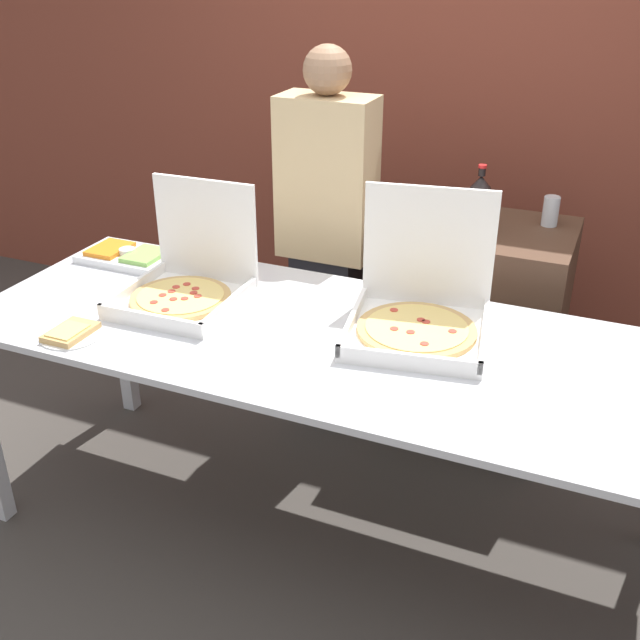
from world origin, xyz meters
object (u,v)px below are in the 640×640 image
Objects in this scene: pizza_box_far_left at (420,309)px; person_guest_plaid at (327,239)px; veggie_tray at (128,256)px; paper_plate_front_left at (71,333)px; soda_bottle at (479,203)px; pizza_box_near_right at (187,281)px; soda_can_silver at (551,211)px.

person_guest_plaid reaches higher than pizza_box_far_left.
pizza_box_far_left is 1.28m from veggie_tray.
paper_plate_front_left is 1.63m from soda_bottle.
pizza_box_near_right is at bearing 62.44° from paper_plate_front_left.
soda_can_silver is (1.57, 0.76, 0.16)m from veggie_tray.
soda_bottle is 0.16× the size of person_guest_plaid.
soda_bottle is (0.88, 0.79, 0.17)m from pizza_box_near_right.
pizza_box_far_left is at bearing 25.47° from paper_plate_front_left.
pizza_box_near_right is 0.26× the size of person_guest_plaid.
pizza_box_far_left reaches higher than soda_bottle.
pizza_box_far_left reaches higher than pizza_box_near_right.
veggie_tray is at bearing -154.16° from soda_can_silver.
pizza_box_near_right reaches higher than soda_can_silver.
soda_bottle is 0.33m from soda_can_silver.
soda_can_silver is at bearing -164.89° from person_guest_plaid.
paper_plate_front_left is 0.53× the size of veggie_tray.
veggie_tray reaches higher than paper_plate_front_left.
soda_bottle is 0.68m from person_guest_plaid.
pizza_box_far_left is at bearing -108.48° from soda_can_silver.
veggie_tray is 1.75m from soda_can_silver.
pizza_box_near_right is 3.55× the size of soda_can_silver.
soda_can_silver is (1.35, 1.38, 0.17)m from paper_plate_front_left.
veggie_tray is (-0.22, 0.62, 0.01)m from paper_plate_front_left.
paper_plate_front_left is at bearing -70.47° from veggie_tray.
person_guest_plaid is at bearing 37.62° from veggie_tray.
veggie_tray is (-1.27, 0.12, -0.06)m from pizza_box_far_left.
veggie_tray is at bearing -156.51° from soda_bottle.
pizza_box_near_right is at bearing 177.64° from pizza_box_far_left.
soda_can_silver is at bearing 45.70° from paper_plate_front_left.
soda_can_silver is at bearing 39.07° from pizza_box_near_right.
paper_plate_front_left is 1.65× the size of soda_can_silver.
veggie_tray is at bearing 109.53° from paper_plate_front_left.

